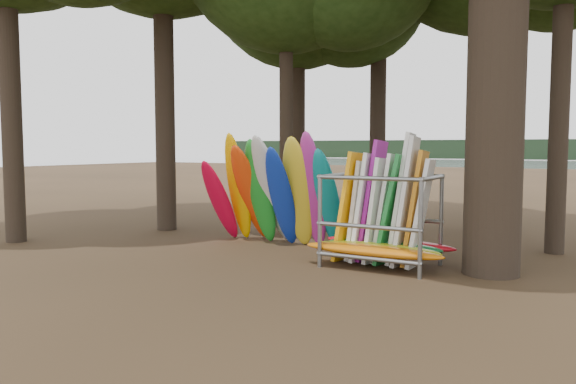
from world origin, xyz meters
The scene contains 5 objects.
ground centered at (0.00, 0.00, 0.00)m, with size 120.00×120.00×0.00m, color #47331E.
lake centered at (0.00, 60.00, 0.00)m, with size 160.00×160.00×0.00m, color gray.
far_shore centered at (0.00, 110.00, 2.00)m, with size 160.00×4.00×4.00m, color black.
kayak_row centered at (-0.98, 1.39, 1.36)m, with size 3.76×2.02×3.07m.
storage_rack centered at (2.40, 0.32, 0.94)m, with size 3.05×1.54×2.89m.
Camera 1 is at (6.66, -11.02, 2.58)m, focal length 35.00 mm.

